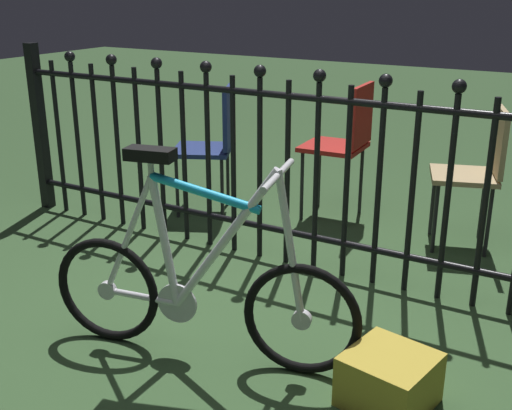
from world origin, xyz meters
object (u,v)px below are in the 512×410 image
Objects in this scene: chair_navy at (214,139)px; chair_red at (345,138)px; bicycle at (199,288)px; chair_tan at (479,165)px; display_crate at (389,380)px.

chair_navy is 0.89m from chair_red.
bicycle is 1.54× the size of chair_navy.
chair_tan is 1.79m from display_crate.
display_crate is at bearing -62.29° from chair_red.
bicycle reaches higher than chair_tan.
chair_tan is 2.76× the size of display_crate.
chair_red is 2.97× the size of display_crate.
bicycle is 1.86m from chair_navy.
bicycle is 4.36× the size of display_crate.
chair_navy is at bearing -160.05° from chair_red.
chair_red reaches higher than chair_tan.
bicycle is at bearing -112.10° from chair_tan.
chair_red is at bearing 19.95° from chair_navy.
chair_navy is at bearing 140.00° from display_crate.
chair_navy is (-0.97, 1.57, 0.20)m from bicycle.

